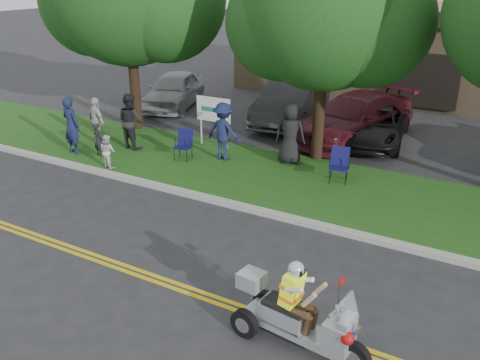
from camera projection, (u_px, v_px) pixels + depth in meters
The scene contains 22 objects.
ground at pixel (163, 264), 10.39m from camera, with size 120.00×120.00×0.00m, color #28282B.
centerline_near at pixel (144, 278), 9.93m from camera, with size 60.00×0.10×0.01m, color gold.
centerline_far at pixel (149, 274), 10.05m from camera, with size 60.00×0.10×0.01m, color gold.
curb at pixel (237, 205), 12.82m from camera, with size 60.00×0.25×0.12m, color #A8A89E.
grass_verge at pixel (274, 177), 14.55m from camera, with size 60.00×4.00×0.10m, color #244C14.
commercial_building at pixel (441, 50), 23.94m from camera, with size 18.00×8.20×4.00m.
tree_mid at pixel (327, 13), 14.23m from camera, with size 5.88×4.80×7.05m.
business_sign at pixel (213, 112), 16.52m from camera, with size 1.25×0.06×1.75m.
trike_scooter at pixel (295, 317), 7.99m from camera, with size 2.34×0.84×1.53m.
lawn_chair_a at pixel (184, 142), 15.66m from camera, with size 0.57×0.58×0.93m.
lawn_chair_b at pixel (340, 162), 14.02m from camera, with size 0.61×0.62×0.95m.
spectator_adult_left at pixel (71, 125), 16.01m from camera, with size 0.66×0.43×1.80m, color #171E41.
spectator_adult_mid at pixel (130, 121), 16.47m from camera, with size 0.87×0.68×1.80m, color black.
spectator_adult_right at pixel (97, 121), 16.95m from camera, with size 0.92×0.38×1.57m, color beige.
spectator_chair_a at pixel (224, 131), 15.48m from camera, with size 1.15×0.66×1.78m, color #192146.
spectator_chair_b at pixel (290, 134), 15.16m from camera, with size 0.90×0.59×1.85m, color black.
child_left at pixel (98, 139), 15.91m from camera, with size 0.38×0.25×1.06m, color black.
child_right at pixel (108, 151), 14.97m from camera, with size 0.49×0.38×1.01m, color silver.
parked_car_far_left at pixel (174, 90), 21.79m from camera, with size 1.78×4.42×1.51m, color #989A9E.
parked_car_left at pixel (292, 100), 19.69m from camera, with size 1.83×5.25×1.73m, color #343437.
parked_car_mid at pixel (374, 124), 17.49m from camera, with size 2.06×4.48×1.24m, color black.
parked_car_right at pixel (354, 118), 17.68m from camera, with size 2.19×5.39×1.57m, color #55131E.
Camera 1 is at (5.77, -6.98, 5.61)m, focal length 38.00 mm.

